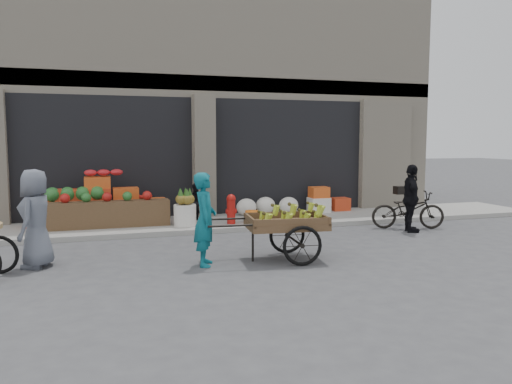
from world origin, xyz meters
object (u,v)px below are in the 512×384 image
object	(u,v)px
orange_bucket	(252,217)
vendor_grey	(36,219)
seated_person	(197,202)
cyclist	(411,198)
bicycle	(408,210)
pineapple_bin	(185,215)
banana_cart	(283,220)
fire_hydrant	(231,208)
vendor_woman	(205,219)

from	to	relation	value
orange_bucket	vendor_grey	distance (m)	5.18
seated_person	cyclist	xyz separation A→B (m)	(4.53, -2.32, 0.20)
bicycle	pineapple_bin	bearing A→B (deg)	94.49
banana_cart	pineapple_bin	bearing A→B (deg)	115.31
fire_hydrant	seated_person	distance (m)	0.96
pineapple_bin	orange_bucket	bearing A→B (deg)	-3.58
orange_bucket	pineapple_bin	bearing A→B (deg)	176.42
pineapple_bin	cyclist	distance (m)	5.24
seated_person	banana_cart	bearing A→B (deg)	-88.83
pineapple_bin	banana_cart	size ratio (longest dim) A/B	0.22
orange_bucket	vendor_woman	xyz separation A→B (m)	(-1.81, -3.21, 0.52)
orange_bucket	bicycle	distance (m)	3.74
vendor_grey	cyclist	distance (m)	7.89
orange_bucket	vendor_woman	bearing A→B (deg)	-119.50
vendor_grey	bicycle	size ratio (longest dim) A/B	0.96
seated_person	bicycle	size ratio (longest dim) A/B	0.54
fire_hydrant	orange_bucket	size ratio (longest dim) A/B	2.22
vendor_woman	banana_cart	bearing A→B (deg)	-77.15
vendor_woman	cyclist	size ratio (longest dim) A/B	1.01
fire_hydrant	pineapple_bin	bearing A→B (deg)	177.40
fire_hydrant	banana_cart	xyz separation A→B (m)	(0.08, -3.30, 0.20)
banana_cart	vendor_grey	world-z (taller)	vendor_grey
pineapple_bin	fire_hydrant	xyz separation A→B (m)	(1.10, -0.05, 0.13)
fire_hydrant	vendor_woman	world-z (taller)	vendor_woman
fire_hydrant	vendor_grey	world-z (taller)	vendor_grey
pineapple_bin	fire_hydrant	distance (m)	1.11
seated_person	pineapple_bin	bearing A→B (deg)	-133.69
seated_person	banana_cart	size ratio (longest dim) A/B	0.39
fire_hydrant	seated_person	size ratio (longest dim) A/B	0.76
fire_hydrant	seated_person	xyz separation A→B (m)	(-0.70, 0.65, 0.08)
banana_cart	bicycle	bearing A→B (deg)	33.04
fire_hydrant	orange_bucket	distance (m)	0.55
pineapple_bin	cyclist	world-z (taller)	cyclist
pineapple_bin	orange_bucket	size ratio (longest dim) A/B	1.62
orange_bucket	banana_cart	size ratio (longest dim) A/B	0.13
orange_bucket	bicycle	world-z (taller)	bicycle
pineapple_bin	fire_hydrant	world-z (taller)	fire_hydrant
seated_person	banana_cart	distance (m)	4.03
pineapple_bin	seated_person	size ratio (longest dim) A/B	0.56
banana_cart	vendor_woman	distance (m)	1.40
bicycle	banana_cart	bearing A→B (deg)	136.09
pineapple_bin	bicycle	distance (m)	5.30
orange_bucket	banana_cart	distance (m)	3.31
pineapple_bin	orange_bucket	world-z (taller)	pineapple_bin
bicycle	cyclist	bearing A→B (deg)	172.39
pineapple_bin	bicycle	world-z (taller)	bicycle
fire_hydrant	cyclist	world-z (taller)	cyclist
orange_bucket	seated_person	distance (m)	1.42
orange_bucket	cyclist	bearing A→B (deg)	-25.99
pineapple_bin	banana_cart	distance (m)	3.57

